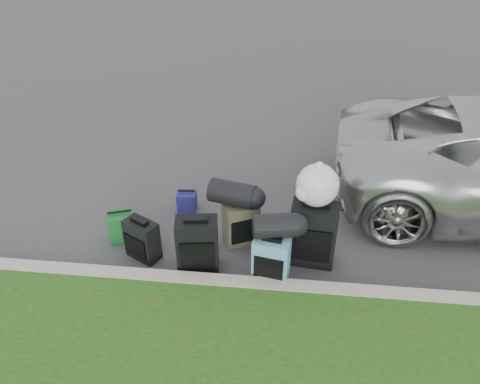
# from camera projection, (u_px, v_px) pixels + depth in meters

# --- Properties ---
(ground) EXTENTS (120.00, 120.00, 0.00)m
(ground) POSITION_uv_depth(u_px,v_px,m) (246.00, 235.00, 6.17)
(ground) COLOR #383535
(ground) RESTS_ON ground
(curb) EXTENTS (120.00, 0.18, 0.15)m
(curb) POSITION_uv_depth(u_px,v_px,m) (238.00, 285.00, 5.30)
(curb) COLOR #9E937F
(curb) RESTS_ON ground
(suitcase_small_black) EXTENTS (0.47, 0.40, 0.52)m
(suitcase_small_black) POSITION_uv_depth(u_px,v_px,m) (142.00, 240.00, 5.69)
(suitcase_small_black) COLOR black
(suitcase_small_black) RESTS_ON ground
(suitcase_large_black_left) EXTENTS (0.52, 0.36, 0.70)m
(suitcase_large_black_left) POSITION_uv_depth(u_px,v_px,m) (197.00, 245.00, 5.47)
(suitcase_large_black_left) COLOR black
(suitcase_large_black_left) RESTS_ON ground
(suitcase_olive) EXTENTS (0.50, 0.42, 0.58)m
(suitcase_olive) POSITION_uv_depth(u_px,v_px,m) (241.00, 223.00, 5.92)
(suitcase_olive) COLOR #383724
(suitcase_olive) RESTS_ON ground
(suitcase_teal) EXTENTS (0.44, 0.31, 0.58)m
(suitcase_teal) POSITION_uv_depth(u_px,v_px,m) (271.00, 260.00, 5.33)
(suitcase_teal) COLOR teal
(suitcase_teal) RESTS_ON ground
(suitcase_large_black_right) EXTENTS (0.57, 0.38, 0.81)m
(suitcase_large_black_right) POSITION_uv_depth(u_px,v_px,m) (313.00, 234.00, 5.55)
(suitcase_large_black_right) COLOR black
(suitcase_large_black_right) RESTS_ON ground
(tote_green) EXTENTS (0.40, 0.36, 0.38)m
(tote_green) POSITION_uv_depth(u_px,v_px,m) (122.00, 226.00, 6.03)
(tote_green) COLOR #156224
(tote_green) RESTS_ON ground
(tote_navy) EXTENTS (0.27, 0.22, 0.28)m
(tote_navy) POSITION_uv_depth(u_px,v_px,m) (187.00, 202.00, 6.58)
(tote_navy) COLOR navy
(tote_navy) RESTS_ON ground
(duffel_left) EXTENTS (0.62, 0.43, 0.30)m
(duffel_left) POSITION_uv_depth(u_px,v_px,m) (232.00, 193.00, 5.68)
(duffel_left) COLOR black
(duffel_left) RESTS_ON suitcase_olive
(duffel_right) EXTENTS (0.54, 0.36, 0.28)m
(duffel_right) POSITION_uv_depth(u_px,v_px,m) (275.00, 226.00, 5.17)
(duffel_right) COLOR black
(duffel_right) RESTS_ON suitcase_teal
(trash_bag) EXTENTS (0.49, 0.49, 0.49)m
(trash_bag) POSITION_uv_depth(u_px,v_px,m) (317.00, 185.00, 5.25)
(trash_bag) COLOR silver
(trash_bag) RESTS_ON suitcase_large_black_right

